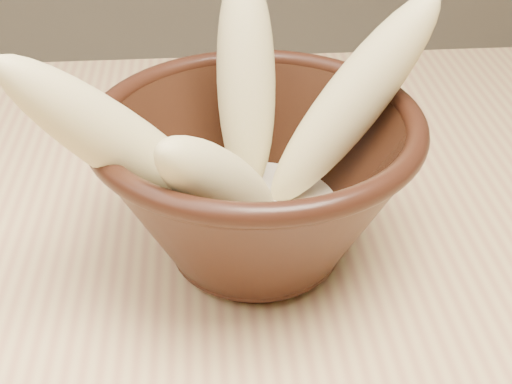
% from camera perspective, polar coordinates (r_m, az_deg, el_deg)
% --- Properties ---
extents(table, '(1.20, 0.80, 0.75)m').
position_cam_1_polar(table, '(0.55, -10.07, -14.31)').
color(table, '#D7B576').
rests_on(table, ground).
extents(bowl, '(0.22, 0.22, 0.12)m').
position_cam_1_polar(bowl, '(0.47, -0.00, 1.01)').
color(bowl, black).
rests_on(bowl, table).
extents(milk_puddle, '(0.12, 0.12, 0.02)m').
position_cam_1_polar(milk_puddle, '(0.49, 0.00, -1.84)').
color(milk_puddle, beige).
rests_on(milk_puddle, bowl).
extents(banana_upright, '(0.04, 0.08, 0.16)m').
position_cam_1_polar(banana_upright, '(0.49, -0.79, 8.84)').
color(banana_upright, '#CDC379').
rests_on(banana_upright, bowl).
extents(banana_left, '(0.16, 0.10, 0.17)m').
position_cam_1_polar(banana_left, '(0.42, -10.23, 3.39)').
color(banana_left, '#CDC379').
rests_on(banana_left, bowl).
extents(banana_right, '(0.14, 0.06, 0.16)m').
position_cam_1_polar(banana_right, '(0.47, 7.61, 7.07)').
color(banana_right, '#CDC379').
rests_on(banana_right, bowl).
extents(banana_front, '(0.11, 0.13, 0.13)m').
position_cam_1_polar(banana_front, '(0.42, -2.81, 0.53)').
color(banana_front, '#CDC379').
rests_on(banana_front, bowl).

